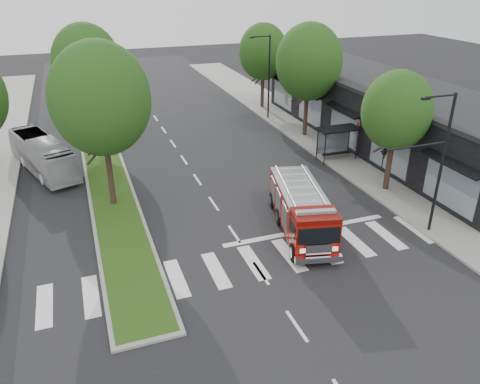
% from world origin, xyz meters
% --- Properties ---
extents(ground, '(140.00, 140.00, 0.00)m').
position_xyz_m(ground, '(0.00, 0.00, 0.00)').
color(ground, black).
rests_on(ground, ground).
extents(sidewalk_right, '(5.00, 80.00, 0.15)m').
position_xyz_m(sidewalk_right, '(12.50, 10.00, 0.07)').
color(sidewalk_right, gray).
rests_on(sidewalk_right, ground).
extents(median, '(3.00, 50.00, 0.15)m').
position_xyz_m(median, '(-6.00, 18.00, 0.08)').
color(median, gray).
rests_on(median, ground).
extents(storefront_row, '(8.00, 30.00, 5.00)m').
position_xyz_m(storefront_row, '(17.00, 10.00, 2.50)').
color(storefront_row, black).
rests_on(storefront_row, ground).
extents(bus_shelter, '(3.20, 1.60, 2.61)m').
position_xyz_m(bus_shelter, '(11.20, 8.15, 2.04)').
color(bus_shelter, black).
rests_on(bus_shelter, ground).
extents(tree_right_near, '(4.40, 4.40, 8.05)m').
position_xyz_m(tree_right_near, '(11.50, 2.00, 5.51)').
color(tree_right_near, black).
rests_on(tree_right_near, ground).
extents(tree_right_mid, '(5.60, 5.60, 9.72)m').
position_xyz_m(tree_right_mid, '(11.50, 14.00, 6.49)').
color(tree_right_mid, black).
rests_on(tree_right_mid, ground).
extents(tree_right_far, '(5.00, 5.00, 8.73)m').
position_xyz_m(tree_right_far, '(11.50, 24.00, 5.84)').
color(tree_right_far, black).
rests_on(tree_right_far, ground).
extents(tree_median_near, '(5.80, 5.80, 10.16)m').
position_xyz_m(tree_median_near, '(-6.00, 6.00, 6.81)').
color(tree_median_near, black).
rests_on(tree_median_near, ground).
extents(tree_median_far, '(5.60, 5.60, 9.72)m').
position_xyz_m(tree_median_far, '(-6.00, 20.00, 6.49)').
color(tree_median_far, black).
rests_on(tree_median_far, ground).
extents(streetlight_right_near, '(4.08, 0.22, 8.00)m').
position_xyz_m(streetlight_right_near, '(9.61, -3.50, 4.67)').
color(streetlight_right_near, black).
rests_on(streetlight_right_near, ground).
extents(streetlight_right_far, '(2.11, 0.20, 8.00)m').
position_xyz_m(streetlight_right_far, '(10.35, 20.00, 4.48)').
color(streetlight_right_far, black).
rests_on(streetlight_right_far, ground).
extents(fire_engine, '(4.04, 8.18, 2.72)m').
position_xyz_m(fire_engine, '(3.71, -0.84, 1.31)').
color(fire_engine, '#5E0A05').
rests_on(fire_engine, ground).
extents(city_bus, '(5.06, 9.35, 2.55)m').
position_xyz_m(city_bus, '(-10.18, 13.45, 1.28)').
color(city_bus, silver).
rests_on(city_bus, ground).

